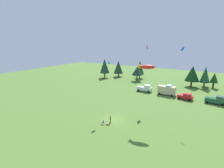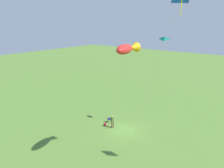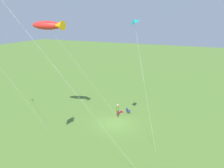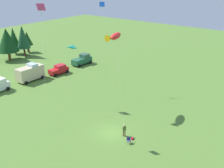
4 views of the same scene
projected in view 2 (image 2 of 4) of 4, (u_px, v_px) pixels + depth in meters
ground_plane at (125, 130)px, 28.85m from camera, size 160.00×160.00×0.00m
person_kite_flyer at (113, 121)px, 29.29m from camera, size 0.51×0.49×1.74m
folding_chair at (109, 119)px, 30.93m from camera, size 0.68×0.68×0.82m
backpack_on_grass at (105, 124)px, 30.30m from camera, size 0.37×0.30×0.22m
kite_large_fish at (127, 49)px, 19.16m from camera, size 7.06×6.66×12.00m
kite_delta_teal at (164, 38)px, 25.89m from camera, size 3.29×1.22×12.28m
kite_diamond_blue at (176, 12)px, 10.50m from camera, size 4.96×6.73×15.42m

